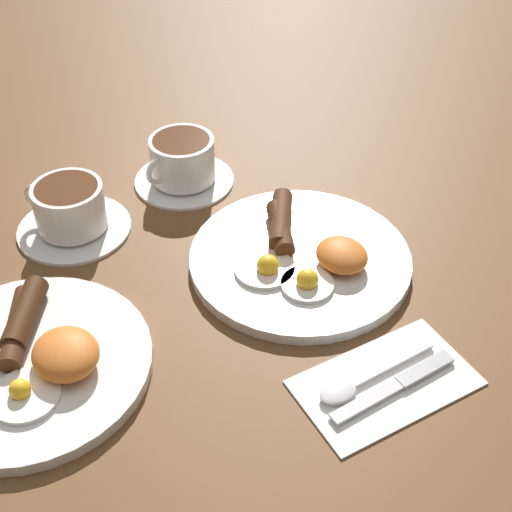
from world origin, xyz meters
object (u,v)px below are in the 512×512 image
spoon (351,385)px  knife (400,383)px  breakfast_plate_near (301,256)px  teacup_near (182,163)px  breakfast_plate_far (33,359)px  teacup_far (70,211)px

spoon → knife: bearing=153.5°
breakfast_plate_near → teacup_near: 0.25m
teacup_near → knife: 0.47m
breakfast_plate_far → knife: bearing=-126.8°
teacup_near → knife: (-0.47, -0.01, -0.03)m
breakfast_plate_far → knife: breakfast_plate_far is taller
teacup_far → breakfast_plate_near: bearing=-135.9°
breakfast_plate_near → breakfast_plate_far: bearing=87.1°
teacup_far → knife: 0.49m
breakfast_plate_near → teacup_far: bearing=44.1°
teacup_near → breakfast_plate_far: bearing=126.2°
breakfast_plate_near → teacup_far: (0.23, 0.22, 0.02)m
knife → spoon: (0.02, 0.05, 0.00)m
teacup_far → spoon: 0.45m
breakfast_plate_far → teacup_far: bearing=-31.9°
breakfast_plate_near → teacup_far: 0.32m
breakfast_plate_far → teacup_near: teacup_near is taller
spoon → breakfast_plate_far: bearing=-37.0°
breakfast_plate_far → spoon: size_ratio=1.76×
teacup_near → knife: teacup_near is taller
breakfast_plate_near → teacup_near: bearing=8.9°
breakfast_plate_far → spoon: bearing=-128.2°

